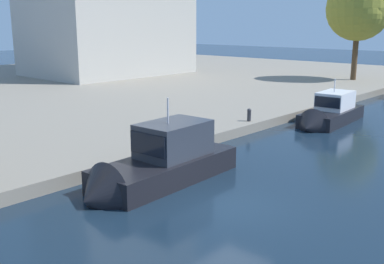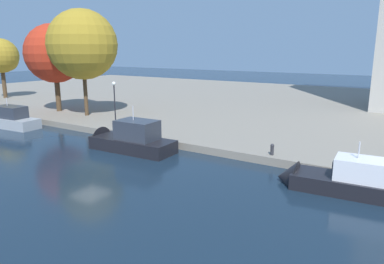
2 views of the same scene
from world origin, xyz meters
name	(u,v)px [view 1 (image 1 of 2)]	position (x,y,z in m)	size (l,w,h in m)	color
ground_plane	(234,208)	(0.00, 0.00, 0.00)	(220.00, 220.00, 0.00)	#142333
motor_yacht_2	(157,168)	(-0.07, 4.28, 0.74)	(8.42, 3.08, 4.76)	black
motor_yacht_3	(329,115)	(16.95, 4.38, 0.61)	(7.98, 2.97, 4.03)	black
mooring_bollard_0	(249,114)	(11.46, 7.44, 1.08)	(0.29, 0.29, 0.86)	#2D2D33
tree_1	(359,8)	(38.63, 11.90, 8.70)	(7.21, 7.21, 11.63)	#4C3823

